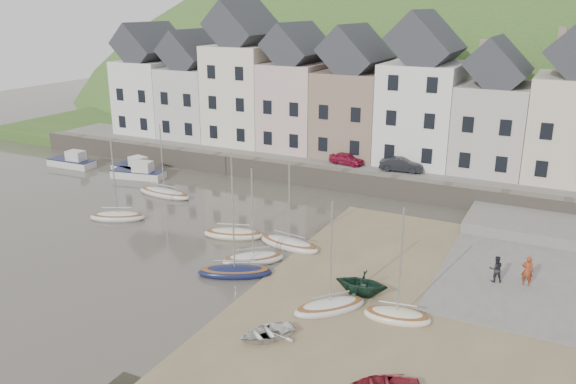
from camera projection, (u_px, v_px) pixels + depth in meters
The scene contains 25 objects.
ground at pixel (245, 264), 36.12m from camera, with size 160.00×160.00×0.00m, color #413D33.
quay_land at pixel (396, 146), 63.07m from camera, with size 90.00×30.00×1.50m, color #385B24.
quay_street at pixel (359, 164), 53.06m from camera, with size 70.00×7.00×0.10m, color slate.
seawall at pixel (345, 180), 50.28m from camera, with size 70.00×1.20×1.80m, color slate.
beach at pixel (420, 303), 31.39m from camera, with size 18.00×26.00×0.06m, color #766547.
slipway at pixel (515, 261), 36.47m from camera, with size 8.00×18.00×0.12m, color slate.
hillside at pixel (410, 219), 94.77m from camera, with size 134.40×84.00×84.00m.
townhouse_terrace at pixel (393, 96), 53.50m from camera, with size 61.05×8.00×13.93m.
sailboat_0 at pixel (164, 193), 48.95m from camera, with size 5.34×1.75×6.32m.
sailboat_1 at pixel (118, 216), 43.55m from camera, with size 4.39×3.19×6.32m.
sailboat_2 at pixel (234, 234), 40.27m from camera, with size 4.45×2.79×6.32m.
sailboat_3 at pixel (253, 258), 36.32m from camera, with size 3.92×3.71×6.32m.
sailboat_4 at pixel (289, 244), 38.57m from camera, with size 4.59×2.00×6.32m.
sailboat_5 at pixel (235, 271), 34.56m from camera, with size 4.63×3.34×6.32m.
sailboat_6 at pixel (330, 306), 30.54m from camera, with size 3.82×4.04×6.32m.
sailboat_7 at pixel (397, 316), 29.63m from camera, with size 3.66×2.06×6.32m.
motorboat_0 at pixel (139, 172), 53.83m from camera, with size 5.16×2.62×1.70m.
motorboat_1 at pixel (73, 161), 57.60m from camera, with size 4.98×1.92×1.70m.
motorboat_2 at pixel (134, 168), 55.26m from camera, with size 4.84×2.75×1.70m.
rowboat_white at pixel (267, 333), 27.94m from camera, with size 1.98×2.78×0.58m, color silver.
rowboat_green at pixel (362, 283), 31.94m from camera, with size 2.51×2.91×1.53m, color #173426.
person_red at pixel (527, 271), 32.97m from camera, with size 0.64×0.42×1.76m, color #93351A.
person_dark at pixel (496, 269), 33.40m from camera, with size 0.77×0.60×1.58m, color #222228.
car_left at pixel (346, 159), 52.41m from camera, with size 1.28×3.18×1.08m, color maroon.
car_right at pixel (401, 165), 50.21m from camera, with size 1.29×3.70×1.22m, color black.
Camera 1 is at (17.27, -28.23, 15.39)m, focal length 36.26 mm.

